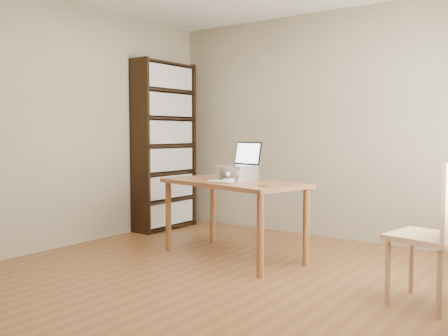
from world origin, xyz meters
The scene contains 9 objects.
room centered at (0.03, 0.01, 1.30)m, with size 4.04×4.54×2.64m.
bookshelf centered at (-1.83, 1.55, 1.05)m, with size 0.30×0.90×2.10m.
desk centered at (-0.27, 0.82, 0.66)m, with size 1.56×1.01×0.75m.
laptop_stand centered at (-0.27, 0.90, 0.83)m, with size 0.32×0.25×0.13m.
laptop centered at (-0.27, 0.96, 0.94)m, with size 0.39×0.35×0.24m.
keyboard centered at (-0.25, 0.60, 0.76)m, with size 0.28×0.14×0.02m.
coaster centered at (0.21, 0.57, 0.75)m, with size 0.10×0.10×0.01m, color brown.
cat centered at (-0.24, 0.93, 0.82)m, with size 0.25×0.49×0.16m.
chair centered at (1.66, 0.50, 0.55)m, with size 0.52×0.52×1.02m.
Camera 1 is at (2.45, -3.11, 1.21)m, focal length 40.00 mm.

